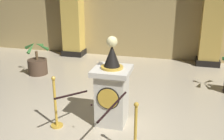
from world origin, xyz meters
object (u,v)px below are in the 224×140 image
object	(u,v)px
pedestal_clock	(112,90)
potted_palm_left	(38,65)
stanchion_far	(135,138)
stanchion_near	(56,109)

from	to	relation	value
pedestal_clock	potted_palm_left	bearing A→B (deg)	142.65
potted_palm_left	stanchion_far	bearing A→B (deg)	-41.86
stanchion_far	pedestal_clock	bearing A→B (deg)	123.66
stanchion_near	stanchion_far	xyz separation A→B (m)	(1.66, -0.53, -0.03)
pedestal_clock	potted_palm_left	xyz separation A→B (m)	(-2.93, 2.24, -0.41)
pedestal_clock	stanchion_near	distance (m)	1.16
pedestal_clock	stanchion_far	distance (m)	1.22
stanchion_near	stanchion_far	size ratio (longest dim) A/B	1.08
pedestal_clock	stanchion_far	size ratio (longest dim) A/B	1.82
pedestal_clock	stanchion_near	size ratio (longest dim) A/B	1.69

